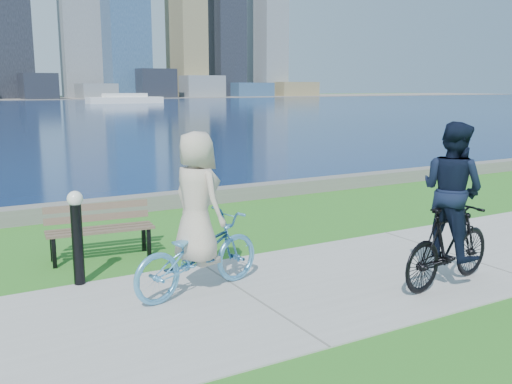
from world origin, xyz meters
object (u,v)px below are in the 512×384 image
(cyclist_woman, at_px, (198,234))
(cyclist_man, at_px, (450,218))
(bollard_lamp, at_px, (77,232))
(park_bench, at_px, (99,226))

(cyclist_woman, distance_m, cyclist_man, 3.62)
(bollard_lamp, height_order, cyclist_man, cyclist_man)
(cyclist_woman, height_order, cyclist_man, cyclist_man)
(bollard_lamp, distance_m, cyclist_man, 5.39)
(park_bench, distance_m, bollard_lamp, 1.40)
(bollard_lamp, bearing_deg, park_bench, 62.83)
(bollard_lamp, relative_size, cyclist_woman, 0.62)
(park_bench, distance_m, cyclist_woman, 2.52)
(park_bench, bearing_deg, cyclist_man, -38.15)
(cyclist_man, bearing_deg, cyclist_woman, 56.41)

